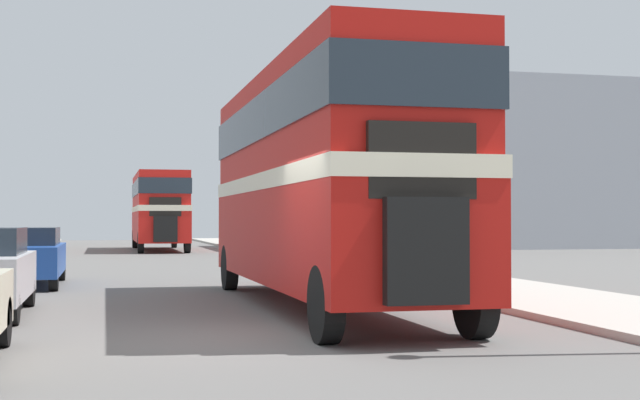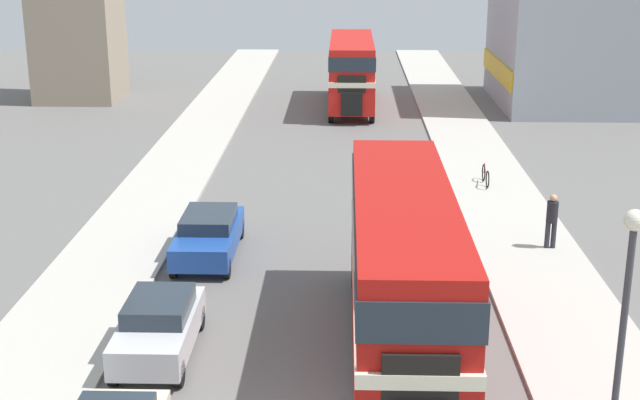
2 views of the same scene
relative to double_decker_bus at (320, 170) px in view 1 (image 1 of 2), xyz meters
The scene contains 7 objects.
ground_plane 5.12m from the double_decker_bus, 118.64° to the right, with size 120.00×120.00×0.00m, color slate.
double_decker_bus is the anchor object (origin of this frame).
bus_distant 31.77m from the double_decker_bus, 91.93° to the left, with size 2.52×10.37×4.01m.
car_parked_far 9.23m from the double_decker_bus, 129.80° to the left, with size 1.82×4.53×1.43m.
pedestrian_walking 9.53m from the double_decker_bus, 55.30° to the left, with size 0.37×0.37×1.83m.
bicycle_on_pavement 15.98m from the double_decker_bus, 74.04° to the left, with size 0.05×1.76×0.78m.
shop_building_block 37.78m from the double_decker_bus, 61.48° to the left, with size 20.81×10.44×9.59m.
Camera 1 is at (-1.74, -12.05, 1.62)m, focal length 50.00 mm.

